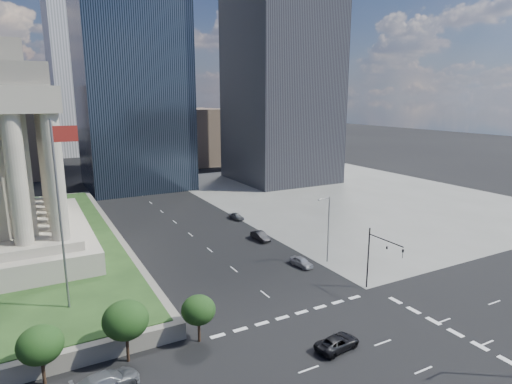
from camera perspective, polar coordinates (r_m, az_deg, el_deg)
ground at (r=127.41m, az=-16.86°, el=1.09°), size 500.00×500.00×0.00m
sidewalk_ne at (r=111.24m, az=11.69°, el=-0.22°), size 68.00×90.00×0.03m
flagpole at (r=48.04m, az=-24.58°, el=-1.68°), size 2.52×0.24×20.00m
midrise_glass at (r=120.82m, az=-16.32°, el=14.86°), size 26.00×26.00×60.00m
highrise_ne at (r=129.22m, az=3.47°, el=24.07°), size 26.00×28.00×100.00m
building_filler_ne at (r=163.42m, az=-8.19°, el=7.44°), size 20.00×30.00×20.00m
building_filler_nw at (r=153.16m, az=-30.70°, el=7.01°), size 24.00×30.00×28.00m
traffic_signal_ne at (r=55.11m, az=16.08°, el=-7.85°), size 0.30×5.74×8.00m
street_lamp_north at (r=63.53m, az=9.51°, el=-4.42°), size 2.13×0.22×10.00m
pickup_truck at (r=44.71m, az=10.80°, el=-19.12°), size 5.03×2.83×1.33m
suv_grey at (r=40.87m, az=-19.32°, el=-22.75°), size 5.82×3.15×1.60m
parked_sedan_near at (r=63.05m, az=6.08°, el=-9.24°), size 4.16×2.07×1.36m
parked_sedan_mid at (r=73.60m, az=0.59°, el=-5.90°), size 4.51×1.70×1.47m
parked_sedan_far at (r=86.03m, az=-2.63°, el=-3.25°), size 3.99×2.09×1.30m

